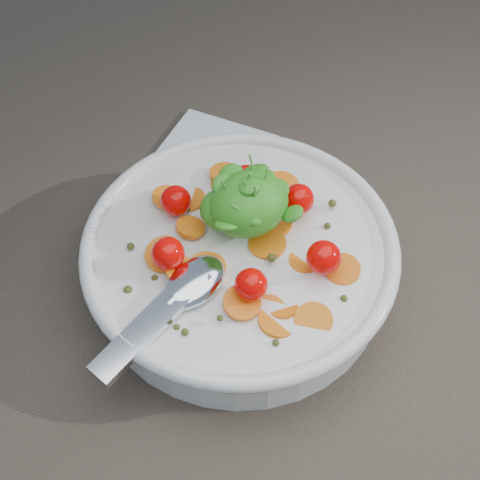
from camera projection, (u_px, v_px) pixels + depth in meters
ground at (251, 264)px, 0.62m from camera, size 6.00×6.00×0.00m
bowl at (240, 255)px, 0.58m from camera, size 0.33×0.30×0.13m
napkin at (208, 160)px, 0.71m from camera, size 0.19×0.18×0.01m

